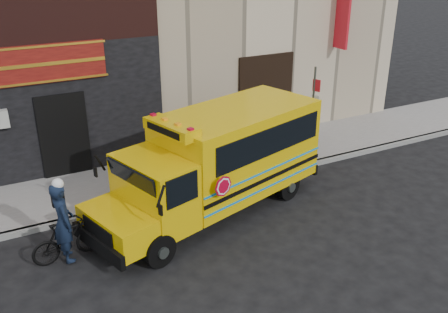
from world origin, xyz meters
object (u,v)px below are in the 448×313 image
bicycle (67,240)px  sign_pole (313,110)px  school_bus (220,158)px  cyclist (64,224)px

bicycle → sign_pole: bearing=-82.4°
sign_pole → school_bus: bearing=-159.1°
sign_pole → bicycle: bearing=-165.9°
school_bus → bicycle: (-4.23, -0.50, -1.01)m
school_bus → cyclist: (-4.26, -0.56, -0.53)m
school_bus → cyclist: bearing=-172.5°
school_bus → sign_pole: size_ratio=2.28×
school_bus → sign_pole: sign_pole is taller
school_bus → cyclist: size_ratio=3.70×
school_bus → bicycle: school_bus is taller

